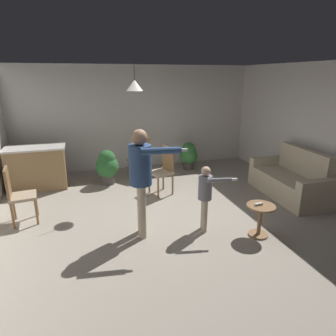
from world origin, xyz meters
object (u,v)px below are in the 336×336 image
couch_floral (291,181)px  dining_chair_near_wall (164,169)px  spare_remote_on_table (259,204)px  potted_plant_corner (189,155)px  dining_chair_by_counter (17,193)px  kitchen_counter (37,168)px  potted_plant_by_wall (107,166)px  person_child (206,192)px  person_adult (141,172)px  dining_chair_centre_back (141,156)px  side_table_by_couch (260,217)px

couch_floral → dining_chair_near_wall: size_ratio=1.83×
dining_chair_near_wall → spare_remote_on_table: 2.30m
potted_plant_corner → dining_chair_by_counter: bearing=-152.3°
kitchen_counter → potted_plant_by_wall: size_ratio=1.56×
person_child → person_adult: bearing=-87.8°
kitchen_counter → dining_chair_by_counter: dining_chair_by_counter is taller
person_adult → dining_chair_by_counter: bearing=-109.3°
spare_remote_on_table → potted_plant_by_wall: bearing=123.6°
dining_chair_by_counter → spare_remote_on_table: 3.94m
potted_plant_corner → spare_remote_on_table: potted_plant_corner is taller
couch_floral → dining_chair_centre_back: size_ratio=1.83×
potted_plant_corner → couch_floral: bearing=-59.2°
person_adult → dining_chair_centre_back: bearing=176.5°
kitchen_counter → potted_plant_corner: (3.71, 0.34, -0.07)m
person_child → potted_plant_corner: bearing=174.8°
kitchen_counter → dining_chair_centre_back: bearing=1.1°
potted_plant_corner → potted_plant_by_wall: potted_plant_by_wall is taller
kitchen_counter → person_adult: person_adult is taller
side_table_by_couch → dining_chair_centre_back: (-1.20, 3.27, 0.22)m
kitchen_counter → dining_chair_by_counter: 1.67m
side_table_by_couch → person_adult: size_ratio=0.31×
potted_plant_corner → dining_chair_near_wall: bearing=-127.7°
couch_floral → kitchen_counter: 5.50m
dining_chair_by_counter → potted_plant_by_wall: dining_chair_by_counter is taller
couch_floral → person_adult: 3.45m
dining_chair_near_wall → person_child: bearing=169.2°
person_child → dining_chair_near_wall: 1.74m
couch_floral → dining_chair_by_counter: 5.25m
potted_plant_by_wall → potted_plant_corner: bearing=13.3°
person_adult → person_child: person_adult is taller
side_table_by_couch → person_child: (-0.75, 0.41, 0.35)m
side_table_by_couch → potted_plant_corner: (0.16, 3.56, 0.08)m
person_child → dining_chair_near_wall: (-0.20, 1.72, -0.13)m
kitchen_counter → couch_floral: bearing=-21.4°
couch_floral → potted_plant_corner: 2.74m
potted_plant_corner → potted_plant_by_wall: (-2.21, -0.52, 0.04)m
kitchen_counter → potted_plant_by_wall: kitchen_counter is taller
dining_chair_by_counter → dining_chair_centre_back: (2.47, 1.71, 0.00)m
dining_chair_by_counter → side_table_by_couch: bearing=60.2°
person_adult → spare_remote_on_table: (1.71, -0.55, -0.51)m
potted_plant_corner → spare_remote_on_table: 3.56m
couch_floral → person_adult: bearing=103.4°
kitchen_counter → spare_remote_on_table: 4.76m
potted_plant_corner → potted_plant_by_wall: 2.27m
dining_chair_near_wall → spare_remote_on_table: dining_chair_near_wall is taller
kitchen_counter → dining_chair_near_wall: (2.61, -1.09, 0.07)m
dining_chair_centre_back → potted_plant_by_wall: size_ratio=1.24×
couch_floral → dining_chair_near_wall: same height
couch_floral → potted_plant_by_wall: 4.05m
dining_chair_by_counter → potted_plant_corner: bearing=110.9°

